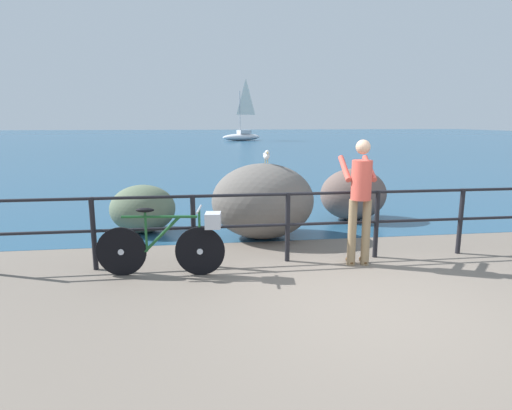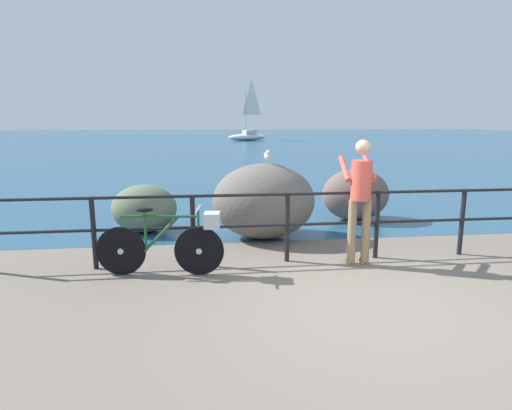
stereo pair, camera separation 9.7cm
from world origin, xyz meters
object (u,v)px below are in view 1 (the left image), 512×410
at_px(bicycle, 172,242).
at_px(breakwater_boulder_main, 263,201).
at_px(seagull, 266,155).
at_px(person_at_railing, 360,196).
at_px(sailboat, 242,134).
at_px(breakwater_boulder_right, 353,194).
at_px(breakwater_boulder_left, 143,209).

distance_m(bicycle, breakwater_boulder_main, 2.26).
bearing_deg(seagull, person_at_railing, 35.56).
relative_size(bicycle, person_at_railing, 0.95).
bearing_deg(seagull, sailboat, 177.62).
height_order(breakwater_boulder_right, sailboat, sailboat).
xyz_separation_m(bicycle, person_at_railing, (2.61, 0.09, 0.53)).
bearing_deg(breakwater_boulder_left, bicycle, -74.60).
bearing_deg(sailboat, breakwater_boulder_main, 57.56).
xyz_separation_m(breakwater_boulder_main, breakwater_boulder_left, (-2.13, 0.68, -0.22)).
bearing_deg(bicycle, sailboat, 89.26).
bearing_deg(breakwater_boulder_left, sailboat, 81.13).
bearing_deg(breakwater_boulder_main, seagull, 39.33).
bearing_deg(breakwater_boulder_main, person_at_railing, -54.84).
bearing_deg(sailboat, bicycle, 55.62).
height_order(breakwater_boulder_main, breakwater_boulder_right, breakwater_boulder_main).
bearing_deg(breakwater_boulder_left, breakwater_boulder_main, -17.78).
distance_m(breakwater_boulder_main, seagull, 0.80).
distance_m(breakwater_boulder_left, seagull, 2.50).
distance_m(bicycle, breakwater_boulder_right, 4.54).
distance_m(seagull, sailboat, 36.70).
xyz_separation_m(breakwater_boulder_main, breakwater_boulder_right, (2.07, 1.13, -0.12)).
relative_size(breakwater_boulder_right, sailboat, 0.22).
distance_m(bicycle, breakwater_boulder_left, 2.47).
bearing_deg(breakwater_boulder_right, bicycle, -141.45).
bearing_deg(person_at_railing, breakwater_boulder_left, 59.58).
xyz_separation_m(breakwater_boulder_right, sailboat, (1.40, 35.46, 0.18)).
distance_m(breakwater_boulder_left, breakwater_boulder_right, 4.23).
bearing_deg(bicycle, seagull, 55.16).
distance_m(bicycle, sailboat, 38.61).
xyz_separation_m(bicycle, breakwater_boulder_main, (1.48, 1.69, 0.19)).
height_order(breakwater_boulder_main, breakwater_boulder_left, breakwater_boulder_main).
distance_m(breakwater_boulder_main, sailboat, 36.76).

